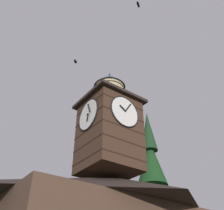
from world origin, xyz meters
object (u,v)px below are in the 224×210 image
Objects in this scene: clock_tower at (109,125)px; flying_bird_high at (138,4)px; pine_tree_aside at (155,209)px; flying_bird_low at (75,62)px; moon at (58,195)px.

clock_tower is 10.92m from flying_bird_high.
pine_tree_aside is (-9.74, -5.27, -4.30)m from clock_tower.
flying_bird_low is at bearing -47.27° from clock_tower.
flying_bird_high is at bearing 45.13° from pine_tree_aside.
flying_bird_high reaches higher than flying_bird_low.
pine_tree_aside is at bearing -167.47° from flying_bird_low.
pine_tree_aside is at bearing 83.14° from moon.
flying_bird_high is 8.21m from flying_bird_low.
moon is 3.19× the size of flying_bird_low.
flying_bird_low is (1.64, -7.84, -1.80)m from flying_bird_high.
pine_tree_aside reaches higher than clock_tower.
clock_tower is at bearing -98.02° from flying_bird_high.
pine_tree_aside is 17.30m from flying_bird_low.
flying_bird_high is (14.31, 42.36, 4.69)m from moon.
moon is (-3.83, -31.83, 9.15)m from pine_tree_aside.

